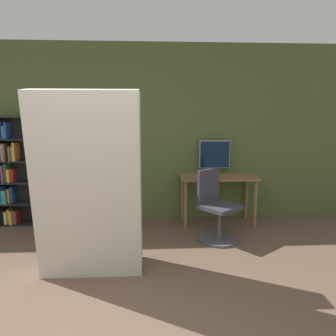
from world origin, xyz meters
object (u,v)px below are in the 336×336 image
office_chair (216,212)px  mattress_far (93,181)px  mattress_near (88,187)px  monitor (215,156)px  bookshelf (16,171)px

office_chair → mattress_far: bearing=-157.2°
mattress_near → office_chair: bearing=31.8°
monitor → bookshelf: (-2.99, -0.01, -0.21)m
mattress_near → mattress_far: (0.00, 0.29, -0.00)m
office_chair → mattress_far: 1.70m
bookshelf → mattress_far: 2.00m
monitor → mattress_far: size_ratio=0.27×
monitor → bookshelf: bearing=-179.8°
bookshelf → mattress_far: size_ratio=0.86×
mattress_far → monitor: bearing=42.1°
monitor → office_chair: 1.05m
monitor → bookshelf: 3.00m
monitor → mattress_far: (-1.61, -1.46, -0.07)m
monitor → office_chair: bearing=-99.0°
bookshelf → mattress_near: 2.22m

